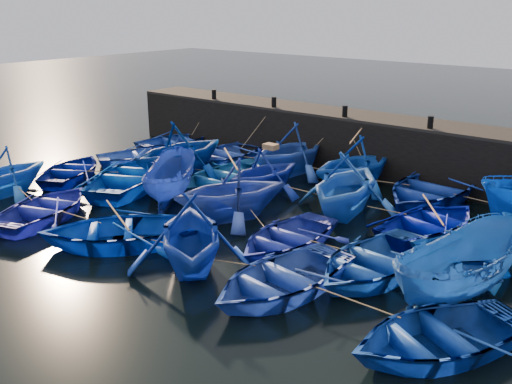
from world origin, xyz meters
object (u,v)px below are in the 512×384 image
Objects in this scene: boat_20 at (3,171)px; wooden_crate at (271,147)px; boat_8 at (225,176)px; boat_13 at (73,170)px; boat_0 at (176,141)px.

wooden_crate is (8.50, 6.73, 1.05)m from boat_20.
boat_8 reaches higher than boat_13.
boat_13 is 3.08m from boat_20.
boat_8 is at bearing 40.11° from boat_20.
boat_20 reaches higher than boat_8.
boat_8 is at bearing 166.52° from boat_0.
boat_20 is at bearing 105.67° from boat_0.
boat_13 is at bearing -155.74° from wooden_crate.
boat_8 is at bearing -168.05° from wooden_crate.
boat_0 is 1.14× the size of boat_20.
boat_0 is at bearing 160.66° from wooden_crate.
boat_20 is (0.23, -9.80, 0.55)m from boat_0.
boat_13 is (-6.16, -3.28, -0.10)m from boat_8.
boat_13 is 7.64× the size of wooden_crate.
boat_8 is at bearing 178.70° from boat_13.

